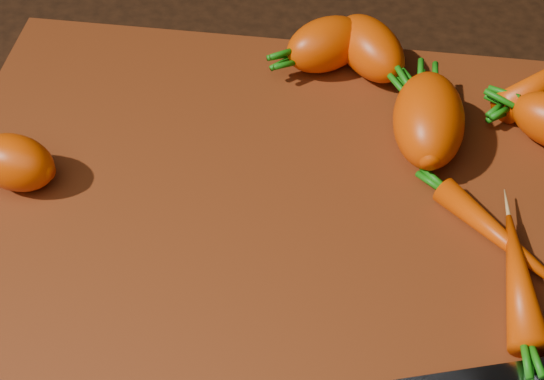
# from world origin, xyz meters

# --- Properties ---
(ground) EXTENTS (2.00, 2.00, 0.01)m
(ground) POSITION_xyz_m (0.00, 0.00, -0.01)
(ground) COLOR black
(cutting_board) EXTENTS (0.50, 0.40, 0.01)m
(cutting_board) POSITION_xyz_m (0.00, 0.00, 0.01)
(cutting_board) COLOR maroon
(cutting_board) RESTS_ON ground
(carrot_0) EXTENTS (0.07, 0.05, 0.04)m
(carrot_0) POSITION_xyz_m (-0.19, 0.01, 0.03)
(carrot_0) COLOR #CE3F03
(carrot_0) RESTS_ON cutting_board
(carrot_1) EXTENTS (0.08, 0.09, 0.04)m
(carrot_1) POSITION_xyz_m (0.06, 0.17, 0.03)
(carrot_1) COLOR #CE3F03
(carrot_1) RESTS_ON cutting_board
(carrot_2) EXTENTS (0.06, 0.09, 0.05)m
(carrot_2) POSITION_xyz_m (0.11, 0.09, 0.04)
(carrot_2) COLOR #CE3F03
(carrot_2) RESTS_ON cutting_board
(carrot_3) EXTENTS (0.08, 0.08, 0.05)m
(carrot_3) POSITION_xyz_m (0.02, 0.17, 0.03)
(carrot_3) COLOR #CE3F03
(carrot_3) RESTS_ON cutting_board
(carrot_4) EXTENTS (0.06, 0.05, 0.04)m
(carrot_4) POSITION_xyz_m (0.03, 0.17, 0.03)
(carrot_4) COLOR #CE3F03
(carrot_4) RESTS_ON cutting_board
(carrot_7) EXTENTS (0.10, 0.10, 0.02)m
(carrot_7) POSITION_xyz_m (0.16, -0.01, 0.02)
(carrot_7) COLOR #CE3F03
(carrot_7) RESTS_ON cutting_board
(carrot_8) EXTENTS (0.03, 0.10, 0.03)m
(carrot_8) POSITION_xyz_m (0.17, -0.04, 0.03)
(carrot_8) COLOR #CE3F03
(carrot_8) RESTS_ON cutting_board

